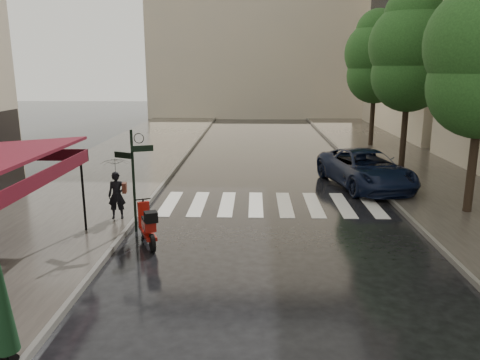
{
  "coord_description": "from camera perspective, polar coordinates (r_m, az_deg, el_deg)",
  "views": [
    {
      "loc": [
        2.37,
        -10.38,
        4.83
      ],
      "look_at": [
        1.93,
        3.93,
        1.4
      ],
      "focal_mm": 35.0,
      "sensor_mm": 36.0,
      "label": 1
    }
  ],
  "objects": [
    {
      "name": "tree_mid",
      "position": [
        23.5,
        20.08,
        14.55
      ],
      "size": [
        3.8,
        3.8,
        8.34
      ],
      "color": "black",
      "rests_on": "sidewalk_far"
    },
    {
      "name": "pedestrian_with_umbrella",
      "position": [
        15.25,
        -14.94,
        1.17
      ],
      "size": [
        1.02,
        1.03,
        2.37
      ],
      "rotation": [
        0.0,
        0.0,
        0.14
      ],
      "color": "black",
      "rests_on": "sidewalk_near"
    },
    {
      "name": "haussmann_far",
      "position": [
        39.28,
        24.19,
        18.82
      ],
      "size": [
        8.0,
        16.0,
        18.5
      ],
      "primitive_type": "cube",
      "color": "#C2B094",
      "rests_on": "ground"
    },
    {
      "name": "ground",
      "position": [
        11.7,
        -10.31,
        -11.16
      ],
      "size": [
        120.0,
        120.0,
        0.0
      ],
      "primitive_type": "plane",
      "color": "black",
      "rests_on": "ground"
    },
    {
      "name": "sidewalk_far",
      "position": [
        24.2,
        20.71,
        1.22
      ],
      "size": [
        5.5,
        60.0,
        0.12
      ],
      "primitive_type": "cube",
      "color": "#38332D",
      "rests_on": "ground"
    },
    {
      "name": "signpost",
      "position": [
        14.17,
        -12.86,
        0.91
      ],
      "size": [
        1.17,
        0.29,
        3.1
      ],
      "color": "black",
      "rests_on": "ground"
    },
    {
      "name": "sidewalk_near",
      "position": [
        23.9,
        -15.0,
        1.49
      ],
      "size": [
        6.0,
        60.0,
        0.12
      ],
      "primitive_type": "cube",
      "color": "#38332D",
      "rests_on": "ground"
    },
    {
      "name": "curb_far",
      "position": [
        23.44,
        14.23,
        1.35
      ],
      "size": [
        0.12,
        60.0,
        0.16
      ],
      "primitive_type": "cube",
      "color": "#595651",
      "rests_on": "ground"
    },
    {
      "name": "parked_car",
      "position": [
        20.1,
        15.03,
        1.33
      ],
      "size": [
        3.67,
        5.91,
        1.53
      ],
      "primitive_type": "imported",
      "rotation": [
        0.0,
        0.0,
        0.22
      ],
      "color": "black",
      "rests_on": "ground"
    },
    {
      "name": "crosswalk",
      "position": [
        17.09,
        3.71,
        -2.96
      ],
      "size": [
        7.85,
        3.2,
        0.01
      ],
      "color": "silver",
      "rests_on": "ground"
    },
    {
      "name": "curb_near",
      "position": [
        23.2,
        -7.77,
        1.52
      ],
      "size": [
        0.12,
        60.0,
        0.16
      ],
      "primitive_type": "cube",
      "color": "#595651",
      "rests_on": "ground"
    },
    {
      "name": "backdrop_building",
      "position": [
        48.66,
        2.64,
        19.56
      ],
      "size": [
        22.0,
        6.0,
        20.0
      ],
      "primitive_type": "cube",
      "color": "#C2B094",
      "rests_on": "ground"
    },
    {
      "name": "scooter",
      "position": [
        13.36,
        -11.18,
        -5.53
      ],
      "size": [
        0.91,
        1.66,
        1.16
      ],
      "rotation": [
        0.0,
        0.0,
        0.41
      ],
      "color": "black",
      "rests_on": "ground"
    },
    {
      "name": "tree_far",
      "position": [
        30.29,
        16.26,
        14.14
      ],
      "size": [
        3.8,
        3.8,
        8.16
      ],
      "color": "black",
      "rests_on": "sidewalk_far"
    }
  ]
}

